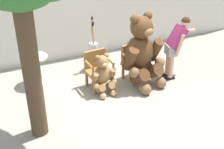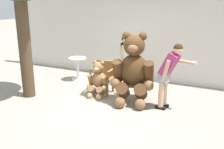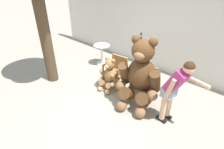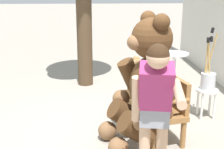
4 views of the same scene
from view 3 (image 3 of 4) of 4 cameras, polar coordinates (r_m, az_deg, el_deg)
ground_plane at (r=4.55m, az=0.67°, el=-8.53°), size 60.00×60.00×0.00m
back_wall at (r=5.76m, az=17.60°, el=14.20°), size 10.00×0.16×2.80m
wooden_chair_left at (r=4.94m, az=1.38°, el=1.28°), size 0.60×0.56×0.86m
wooden_chair_right at (r=4.46m, az=10.40°, el=-2.69°), size 0.66×0.64×0.86m
teddy_bear_large at (r=4.06m, az=9.17°, el=0.10°), size 1.07×1.07×1.71m
teddy_bear_small at (r=4.75m, az=-0.89°, el=0.00°), size 0.57×0.55×0.94m
person_visitor at (r=3.65m, az=19.91°, el=-3.86°), size 0.82×0.48×1.53m
white_stool at (r=5.47m, az=8.67°, el=2.63°), size 0.34×0.34×0.46m
brush_bucket at (r=5.34m, az=8.88°, el=5.33°), size 0.22×0.22×0.96m
round_side_table at (r=6.19m, az=-3.34°, el=7.22°), size 0.56×0.56×0.72m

